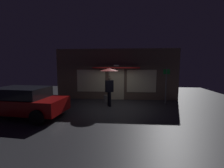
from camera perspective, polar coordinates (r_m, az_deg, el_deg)
ground_plane at (r=9.36m, az=0.87°, el=-8.46°), size 18.00×18.00×0.00m
building_facade at (r=11.38m, az=1.63°, el=3.48°), size 8.74×1.00×3.63m
person_with_umbrella at (r=9.35m, az=-0.99°, el=2.33°), size 1.10×1.10×2.29m
parked_car at (r=8.75m, az=-29.60°, el=-5.53°), size 4.20×2.33×1.42m
street_sign_post at (r=10.30m, az=18.97°, el=0.06°), size 0.40×0.07×2.32m
sidewalk_bollard at (r=10.66m, az=-2.32°, el=-5.26°), size 0.26×0.26×0.47m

